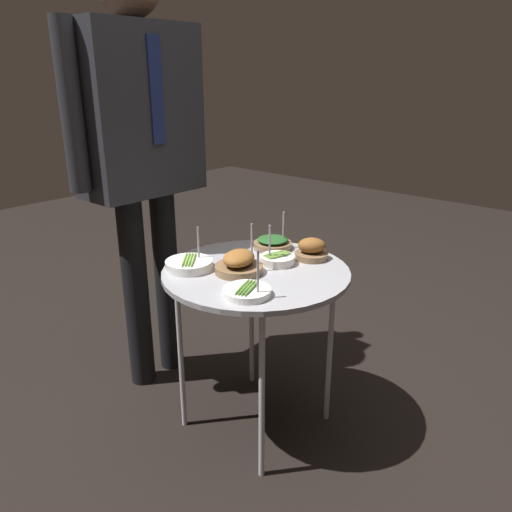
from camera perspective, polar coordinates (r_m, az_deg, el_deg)
name	(u,v)px	position (r m, az deg, el deg)	size (l,w,h in m)	color
ground_plane	(256,421)	(2.04, 0.00, -18.32)	(8.00, 8.00, 0.00)	black
serving_cart	(256,282)	(1.74, 0.00, -2.96)	(0.65, 0.65, 0.63)	#939399
bowl_asparagus_mid_right	(277,259)	(1.77, 2.47, -0.36)	(0.12, 0.12, 0.15)	silver
bowl_spinach_mid_left	(273,243)	(1.92, 1.92, 1.48)	(0.15, 0.15, 0.14)	brown
bowl_asparagus_far_rim	(247,291)	(1.52, -1.02, -4.05)	(0.15, 0.15, 0.15)	white
bowl_roast_back_right	(239,263)	(1.69, -1.96, -0.85)	(0.16, 0.16, 0.17)	brown
bowl_asparagus_front_left	(189,264)	(1.74, -7.65, -0.94)	(0.16, 0.16, 0.14)	white
bowl_roast_back_left	(312,250)	(1.82, 6.37, 0.69)	(0.12, 0.13, 0.08)	brown
waiter_figure	(140,133)	(2.00, -13.13, 13.58)	(0.62, 0.23, 1.67)	black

